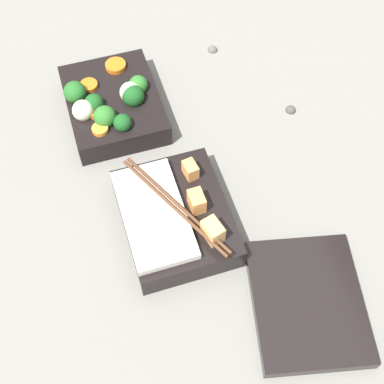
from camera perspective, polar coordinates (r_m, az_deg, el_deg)
ground_plane at (r=0.84m, az=-5.31°, el=3.69°), size 3.00×3.00×0.00m
bento_tray_vegetable at (r=0.88m, az=-8.49°, el=9.29°), size 0.18×0.14×0.07m
bento_tray_rice at (r=0.75m, az=-1.95°, el=-2.65°), size 0.19×0.14×0.07m
bento_lid at (r=0.72m, az=12.18°, el=-11.38°), size 0.20×0.18×0.02m
pebble_0 at (r=0.99m, az=2.21°, el=15.05°), size 0.02×0.02×0.02m
pebble_1 at (r=0.90m, az=10.51°, el=8.72°), size 0.02×0.02×0.02m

